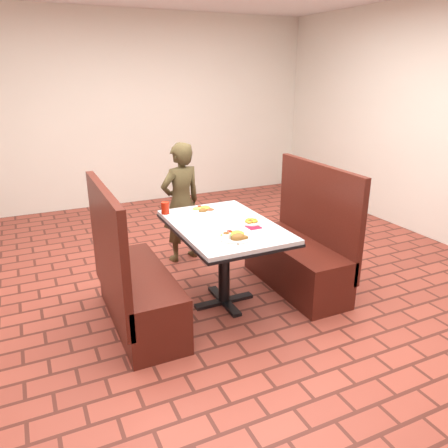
{
  "coord_description": "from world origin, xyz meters",
  "views": [
    {
      "loc": [
        -1.47,
        -3.14,
        1.98
      ],
      "look_at": [
        0.0,
        0.0,
        0.75
      ],
      "focal_mm": 35.0,
      "sensor_mm": 36.0,
      "label": 1
    }
  ],
  "objects_px": {
    "plantain_plate": "(251,222)",
    "far_dinner_plate": "(204,209)",
    "booth_bench_right": "(300,254)",
    "diner_person": "(181,203)",
    "near_dinner_plate": "(236,235)",
    "red_tumbler": "(165,208)",
    "dining_table": "(224,235)",
    "booth_bench_left": "(134,287)"
  },
  "relations": [
    {
      "from": "plantain_plate",
      "to": "far_dinner_plate",
      "type": "bearing_deg",
      "value": 115.84
    },
    {
      "from": "booth_bench_right",
      "to": "diner_person",
      "type": "height_order",
      "value": "diner_person"
    },
    {
      "from": "near_dinner_plate",
      "to": "red_tumbler",
      "type": "bearing_deg",
      "value": 110.12
    },
    {
      "from": "diner_person",
      "to": "red_tumbler",
      "type": "height_order",
      "value": "diner_person"
    },
    {
      "from": "diner_person",
      "to": "near_dinner_plate",
      "type": "relative_size",
      "value": 4.67
    },
    {
      "from": "plantain_plate",
      "to": "booth_bench_right",
      "type": "bearing_deg",
      "value": 7.14
    },
    {
      "from": "diner_person",
      "to": "red_tumbler",
      "type": "distance_m",
      "value": 0.72
    },
    {
      "from": "dining_table",
      "to": "near_dinner_plate",
      "type": "bearing_deg",
      "value": -100.15
    },
    {
      "from": "red_tumbler",
      "to": "booth_bench_left",
      "type": "bearing_deg",
      "value": -132.38
    },
    {
      "from": "far_dinner_plate",
      "to": "red_tumbler",
      "type": "relative_size",
      "value": 2.3
    },
    {
      "from": "booth_bench_right",
      "to": "plantain_plate",
      "type": "bearing_deg",
      "value": -172.86
    },
    {
      "from": "plantain_plate",
      "to": "booth_bench_left",
      "type": "bearing_deg",
      "value": 175.91
    },
    {
      "from": "booth_bench_left",
      "to": "near_dinner_plate",
      "type": "xyz_separation_m",
      "value": [
        0.74,
        -0.34,
        0.45
      ]
    },
    {
      "from": "far_dinner_plate",
      "to": "plantain_plate",
      "type": "xyz_separation_m",
      "value": [
        0.23,
        -0.48,
        -0.01
      ]
    },
    {
      "from": "diner_person",
      "to": "far_dinner_plate",
      "type": "xyz_separation_m",
      "value": [
        -0.02,
        -0.67,
        0.13
      ]
    },
    {
      "from": "near_dinner_plate",
      "to": "far_dinner_plate",
      "type": "bearing_deg",
      "value": 86.5
    },
    {
      "from": "diner_person",
      "to": "booth_bench_left",
      "type": "bearing_deg",
      "value": 40.64
    },
    {
      "from": "dining_table",
      "to": "far_dinner_plate",
      "type": "xyz_separation_m",
      "value": [
        -0.01,
        0.41,
        0.12
      ]
    },
    {
      "from": "red_tumbler",
      "to": "booth_bench_right",
      "type": "bearing_deg",
      "value": -22.53
    },
    {
      "from": "diner_person",
      "to": "red_tumbler",
      "type": "xyz_separation_m",
      "value": [
        -0.36,
        -0.6,
        0.16
      ]
    },
    {
      "from": "booth_bench_right",
      "to": "near_dinner_plate",
      "type": "relative_size",
      "value": 4.36
    },
    {
      "from": "dining_table",
      "to": "diner_person",
      "type": "distance_m",
      "value": 1.08
    },
    {
      "from": "diner_person",
      "to": "near_dinner_plate",
      "type": "height_order",
      "value": "diner_person"
    },
    {
      "from": "dining_table",
      "to": "plantain_plate",
      "type": "xyz_separation_m",
      "value": [
        0.22,
        -0.07,
        0.11
      ]
    },
    {
      "from": "dining_table",
      "to": "near_dinner_plate",
      "type": "height_order",
      "value": "near_dinner_plate"
    },
    {
      "from": "booth_bench_right",
      "to": "booth_bench_left",
      "type": "bearing_deg",
      "value": 180.0
    },
    {
      "from": "diner_person",
      "to": "plantain_plate",
      "type": "bearing_deg",
      "value": 87.89
    },
    {
      "from": "dining_table",
      "to": "far_dinner_plate",
      "type": "height_order",
      "value": "far_dinner_plate"
    },
    {
      "from": "booth_bench_right",
      "to": "far_dinner_plate",
      "type": "distance_m",
      "value": 1.01
    },
    {
      "from": "booth_bench_right",
      "to": "red_tumbler",
      "type": "distance_m",
      "value": 1.34
    },
    {
      "from": "diner_person",
      "to": "far_dinner_plate",
      "type": "distance_m",
      "value": 0.68
    },
    {
      "from": "far_dinner_plate",
      "to": "booth_bench_left",
      "type": "bearing_deg",
      "value": -152.47
    },
    {
      "from": "booth_bench_left",
      "to": "diner_person",
      "type": "distance_m",
      "value": 1.38
    },
    {
      "from": "booth_bench_left",
      "to": "red_tumbler",
      "type": "distance_m",
      "value": 0.8
    },
    {
      "from": "booth_bench_left",
      "to": "plantain_plate",
      "type": "distance_m",
      "value": 1.11
    },
    {
      "from": "far_dinner_plate",
      "to": "plantain_plate",
      "type": "distance_m",
      "value": 0.53
    },
    {
      "from": "plantain_plate",
      "to": "red_tumbler",
      "type": "relative_size",
      "value": 1.78
    },
    {
      "from": "booth_bench_left",
      "to": "far_dinner_plate",
      "type": "height_order",
      "value": "booth_bench_left"
    },
    {
      "from": "dining_table",
      "to": "plantain_plate",
      "type": "distance_m",
      "value": 0.25
    },
    {
      "from": "dining_table",
      "to": "booth_bench_right",
      "type": "bearing_deg",
      "value": 0.0
    },
    {
      "from": "far_dinner_plate",
      "to": "red_tumbler",
      "type": "xyz_separation_m",
      "value": [
        -0.35,
        0.07,
        0.03
      ]
    },
    {
      "from": "dining_table",
      "to": "far_dinner_plate",
      "type": "relative_size",
      "value": 4.9
    }
  ]
}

